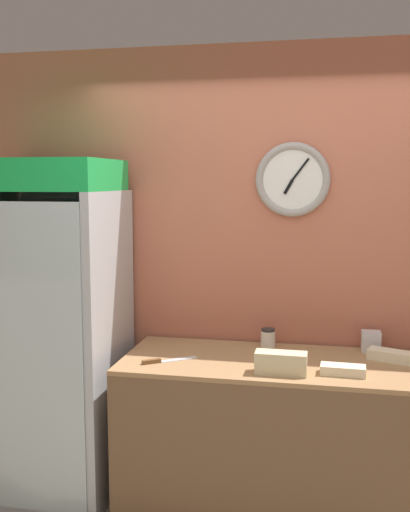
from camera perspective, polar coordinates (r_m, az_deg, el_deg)
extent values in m
cube|color=#B7664C|center=(3.71, 7.88, -1.21)|extent=(5.20, 0.06, 2.70)
torus|color=gray|center=(3.62, 8.35, 7.20)|extent=(0.44, 0.05, 0.44)
cylinder|color=white|center=(3.62, 8.35, 7.20)|extent=(0.37, 0.01, 0.37)
cube|color=black|center=(3.62, 7.97, 6.55)|extent=(0.06, 0.01, 0.09)
cube|color=black|center=(3.61, 9.10, 8.18)|extent=(0.10, 0.01, 0.13)
cube|color=brown|center=(3.57, 7.17, -16.93)|extent=(1.78, 0.73, 0.87)
cube|color=#9E754C|center=(3.41, 7.29, -10.08)|extent=(1.78, 0.73, 0.02)
cube|color=#B2B7BC|center=(4.05, -12.19, -6.86)|extent=(0.79, 0.04, 1.83)
cube|color=#B2B7BC|center=(3.62, -8.91, -8.50)|extent=(0.05, 0.71, 1.83)
cube|color=#B2B7BC|center=(4.08, -13.84, -20.18)|extent=(0.79, 0.71, 0.05)
cube|color=white|center=(4.03, -12.35, -6.96)|extent=(0.69, 0.02, 1.73)
cube|color=silver|center=(3.45, -16.88, -9.51)|extent=(0.69, 0.01, 1.73)
cube|color=green|center=(3.60, -15.00, 7.45)|extent=(0.79, 0.64, 0.18)
cube|color=silver|center=(3.87, -14.19, -13.88)|extent=(0.67, 0.59, 0.01)
cube|color=silver|center=(3.74, -14.39, -7.96)|extent=(0.67, 0.59, 0.01)
cube|color=silver|center=(3.65, -14.59, -1.71)|extent=(0.67, 0.59, 0.01)
cylinder|color=#B2BCCC|center=(3.34, -13.34, -1.19)|extent=(0.08, 0.08, 0.14)
cylinder|color=#B2BCCC|center=(3.32, -13.39, 0.50)|extent=(0.03, 0.03, 0.06)
cylinder|color=#B2BCCC|center=(3.37, -14.86, -0.90)|extent=(0.06, 0.06, 0.17)
cylinder|color=#B2BCCC|center=(3.35, -14.93, 1.16)|extent=(0.02, 0.02, 0.07)
cylinder|color=#5B2D19|center=(3.55, -17.69, -7.54)|extent=(0.07, 0.07, 0.15)
cylinder|color=#5B2D19|center=(3.52, -17.76, -5.85)|extent=(0.03, 0.03, 0.06)
cylinder|color=gold|center=(3.68, -17.36, -14.00)|extent=(0.07, 0.07, 0.12)
cylinder|color=gold|center=(3.65, -17.41, -12.74)|extent=(0.03, 0.03, 0.05)
cylinder|color=#72337F|center=(3.40, -12.68, -7.90)|extent=(0.07, 0.07, 0.16)
cylinder|color=#72337F|center=(3.38, -12.73, -6.00)|extent=(0.03, 0.03, 0.07)
cylinder|color=orange|center=(3.48, -15.39, -7.73)|extent=(0.07, 0.07, 0.15)
cylinder|color=orange|center=(3.45, -15.45, -5.96)|extent=(0.03, 0.03, 0.07)
cube|color=beige|center=(3.18, 7.23, -10.58)|extent=(0.27, 0.11, 0.06)
cube|color=beige|center=(3.16, 7.25, -9.58)|extent=(0.27, 0.11, 0.06)
cube|color=beige|center=(3.53, 17.27, -9.05)|extent=(0.26, 0.18, 0.06)
cube|color=beige|center=(3.22, 13.00, -10.54)|extent=(0.23, 0.11, 0.05)
cube|color=silver|center=(3.40, -2.54, -9.81)|extent=(0.20, 0.16, 0.00)
cube|color=brown|center=(3.34, -5.12, -9.98)|extent=(0.10, 0.08, 0.02)
cylinder|color=silver|center=(3.66, 6.02, -7.85)|extent=(0.09, 0.09, 0.10)
cylinder|color=#262628|center=(3.65, 6.03, -7.01)|extent=(0.08, 0.08, 0.01)
cube|color=silver|center=(3.68, 15.53, -7.83)|extent=(0.11, 0.09, 0.12)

